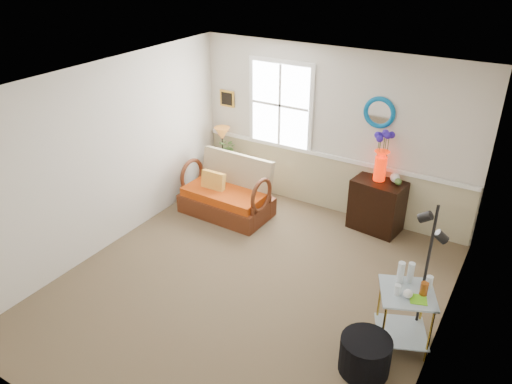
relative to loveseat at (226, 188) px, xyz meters
The scene contains 19 objects.
floor 2.03m from the loveseat, 48.56° to the right, with size 4.50×5.00×0.01m, color brown.
ceiling 2.91m from the loveseat, 48.56° to the right, with size 4.50×5.00×0.01m, color white.
walls 2.15m from the loveseat, 48.56° to the right, with size 4.51×5.01×2.60m.
wainscot 1.65m from the loveseat, 37.45° to the left, with size 4.46×0.02×0.90m, color tan.
chair_rail 1.70m from the loveseat, 37.17° to the left, with size 4.46×0.04×0.06m, color white.
window 1.57m from the loveseat, 67.69° to the left, with size 1.14×0.06×1.44m, color white, non-canonical shape.
picture 1.60m from the loveseat, 121.52° to the left, with size 0.28×0.03×0.28m, color #BC892D.
mirror 2.59m from the loveseat, 26.50° to the left, with size 0.47×0.47×0.07m, color #0373B5.
loveseat is the anchor object (origin of this frame).
throw_pillow 0.22m from the loveseat, 164.22° to the right, with size 0.40×0.10×0.40m, color orange, non-canonical shape.
lamp_stand 1.00m from the loveseat, 126.35° to the left, with size 0.34×0.34×0.60m, color black, non-canonical shape.
table_lamp 1.10m from the loveseat, 126.91° to the left, with size 0.27×0.27×0.49m, color #AF6423, non-canonical shape.
potted_plant 0.93m from the loveseat, 120.65° to the left, with size 0.31×0.34×0.27m, color #4A6E31.
cabinet 2.33m from the loveseat, 19.55° to the left, with size 0.74×0.48×0.80m, color black, non-canonical shape.
flower_vase 2.43m from the loveseat, 20.88° to the left, with size 0.22×0.22×0.76m, color #EF1C01, non-canonical shape.
side_table 3.54m from the loveseat, 23.58° to the right, with size 0.55×0.55×0.70m, color #AB8427, non-canonical shape.
tabletop_items 3.56m from the loveseat, 22.56° to the right, with size 0.42×0.42×0.25m, color silver, non-canonical shape.
floor_lamp 3.55m from the loveseat, 18.94° to the right, with size 0.24×0.24×1.63m, color black, non-canonical shape.
ottoman 3.63m from the loveseat, 33.11° to the right, with size 0.52×0.52×0.40m, color black.
Camera 1 is at (2.71, -4.28, 4.00)m, focal length 35.00 mm.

